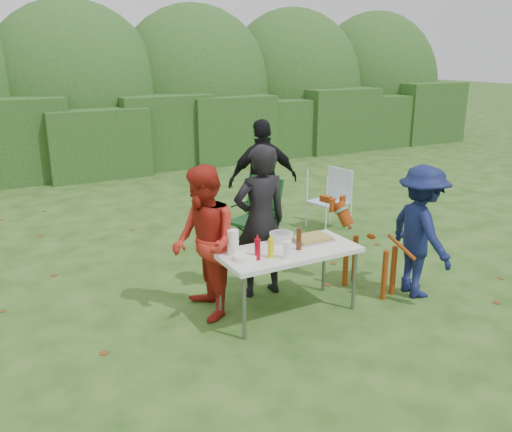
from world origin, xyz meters
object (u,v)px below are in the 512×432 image
person_black_puffy (263,181)px  paper_towel_roll (233,242)px  person_cook (260,221)px  lawn_chair (329,199)px  folding_table (288,254)px  person_red_jacket (204,243)px  mustard_bottle (271,248)px  camping_chair (254,217)px  child (421,232)px  beer_bottle (299,239)px  ketchup_bottle (257,249)px  dog (370,250)px

person_black_puffy → paper_towel_roll: (-1.55, -2.08, -0.04)m
person_cook → lawn_chair: bearing=-140.0°
folding_table → person_black_puffy: (0.97, 2.25, 0.22)m
person_red_jacket → mustard_bottle: bearing=52.1°
mustard_bottle → camping_chair: bearing=66.0°
child → folding_table: bearing=88.9°
camping_chair → beer_bottle: camping_chair is taller
person_cook → camping_chair: 1.38m
child → ketchup_bottle: 2.03m
child → ketchup_bottle: size_ratio=7.02×
person_cook → ketchup_bottle: bearing=62.2°
person_black_puffy → dog: (0.19, -2.21, -0.39)m
ketchup_bottle → beer_bottle: (0.52, 0.04, 0.01)m
beer_bottle → person_cook: bearing=99.3°
dog → lawn_chair: 2.35m
person_cook → dog: person_cook is taller
dog → lawn_chair: bearing=-40.8°
mustard_bottle → paper_towel_roll: size_ratio=0.77×
folding_table → lawn_chair: bearing=45.5°
camping_chair → beer_bottle: size_ratio=4.43×
person_black_puffy → child: bearing=113.4°
lawn_chair → paper_towel_roll: (-2.71, -2.01, 0.38)m
child → dog: child is taller
lawn_chair → paper_towel_roll: paper_towel_roll is taller
dog → paper_towel_roll: bearing=69.6°
child → lawn_chair: bearing=-2.3°
ketchup_bottle → dog: bearing=4.9°
lawn_chair → dog: bearing=54.3°
person_black_puffy → beer_bottle: bearing=79.0°
folding_table → person_cook: bearing=91.3°
camping_chair → ketchup_bottle: 2.16m
camping_chair → lawn_chair: bearing=170.6°
mustard_bottle → paper_towel_roll: (-0.29, 0.27, 0.03)m
person_cook → lawn_chair: 2.70m
person_cook → mustard_bottle: 0.75m
ketchup_bottle → lawn_chair: bearing=41.5°
folding_table → person_cook: (-0.01, 0.59, 0.20)m
person_black_puffy → ketchup_bottle: (-1.41, -2.35, -0.06)m
lawn_chair → paper_towel_roll: bearing=25.4°
child → paper_towel_roll: child is taller
person_black_puffy → person_red_jacket: bearing=56.3°
person_red_jacket → dog: 2.02m
lawn_chair → person_black_puffy: bearing=-14.9°
person_black_puffy → mustard_bottle: 2.67m
person_cook → ketchup_bottle: person_cook is taller
camping_chair → beer_bottle: (-0.47, -1.85, 0.33)m
folding_table → person_cook: person_cook is taller
folding_table → ketchup_bottle: 0.47m
person_black_puffy → dog: size_ratio=1.68×
lawn_chair → person_cook: bearing=25.3°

